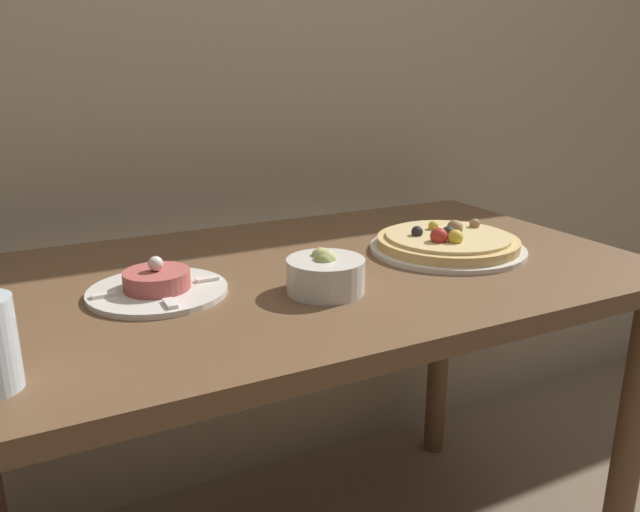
{
  "coord_description": "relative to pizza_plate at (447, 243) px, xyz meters",
  "views": [
    {
      "loc": [
        -0.48,
        -0.64,
        1.14
      ],
      "look_at": [
        0.01,
        0.32,
        0.81
      ],
      "focal_mm": 35.0,
      "sensor_mm": 36.0,
      "label": 1
    }
  ],
  "objects": [
    {
      "name": "pizza_plate",
      "position": [
        0.0,
        0.0,
        0.0
      ],
      "size": [
        0.32,
        0.32,
        0.06
      ],
      "color": "silver",
      "rests_on": "dining_table"
    },
    {
      "name": "small_bowl",
      "position": [
        -0.34,
        -0.1,
        0.01
      ],
      "size": [
        0.13,
        0.13,
        0.07
      ],
      "color": "silver",
      "rests_on": "dining_table"
    },
    {
      "name": "dining_table",
      "position": [
        -0.32,
        0.03,
        -0.12
      ],
      "size": [
        1.32,
        0.75,
        0.77
      ],
      "color": "brown",
      "rests_on": "ground_plane"
    },
    {
      "name": "tartare_plate",
      "position": [
        -0.59,
        0.02,
        -0.0
      ],
      "size": [
        0.23,
        0.23,
        0.07
      ],
      "color": "silver",
      "rests_on": "dining_table"
    }
  ]
}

